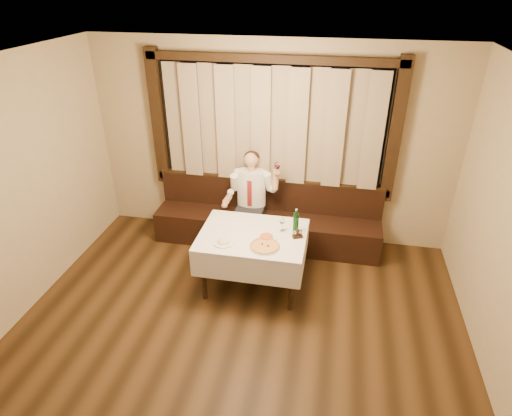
% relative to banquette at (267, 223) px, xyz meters
% --- Properties ---
extents(room, '(5.01, 6.01, 2.81)m').
position_rel_banquette_xyz_m(room, '(-0.00, -1.75, 1.19)').
color(room, black).
rests_on(room, ground).
extents(banquette, '(3.20, 0.61, 0.94)m').
position_rel_banquette_xyz_m(banquette, '(0.00, 0.00, 0.00)').
color(banquette, black).
rests_on(banquette, ground).
extents(dining_table, '(1.27, 0.97, 0.76)m').
position_rel_banquette_xyz_m(dining_table, '(0.00, -1.02, 0.34)').
color(dining_table, black).
rests_on(dining_table, ground).
extents(pizza, '(0.36, 0.36, 0.04)m').
position_rel_banquette_xyz_m(pizza, '(0.19, -1.27, 0.46)').
color(pizza, white).
rests_on(pizza, dining_table).
extents(pasta_red, '(0.26, 0.26, 0.09)m').
position_rel_banquette_xyz_m(pasta_red, '(0.17, -1.08, 0.48)').
color(pasta_red, white).
rests_on(pasta_red, dining_table).
extents(pasta_cream, '(0.25, 0.25, 0.09)m').
position_rel_banquette_xyz_m(pasta_cream, '(-0.29, -1.27, 0.48)').
color(pasta_cream, white).
rests_on(pasta_cream, dining_table).
extents(green_bottle, '(0.07, 0.07, 0.32)m').
position_rel_banquette_xyz_m(green_bottle, '(0.49, -0.89, 0.58)').
color(green_bottle, '#0F4617').
rests_on(green_bottle, dining_table).
extents(table_wine_glass, '(0.07, 0.07, 0.18)m').
position_rel_banquette_xyz_m(table_wine_glass, '(0.33, -0.89, 0.58)').
color(table_wine_glass, white).
rests_on(table_wine_glass, dining_table).
extents(cruet_caddy, '(0.13, 0.10, 0.12)m').
position_rel_banquette_xyz_m(cruet_caddy, '(0.53, -1.00, 0.49)').
color(cruet_caddy, black).
rests_on(cruet_caddy, dining_table).
extents(seated_man, '(0.76, 0.57, 1.39)m').
position_rel_banquette_xyz_m(seated_man, '(-0.22, -0.09, 0.50)').
color(seated_man, black).
rests_on(seated_man, ground).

